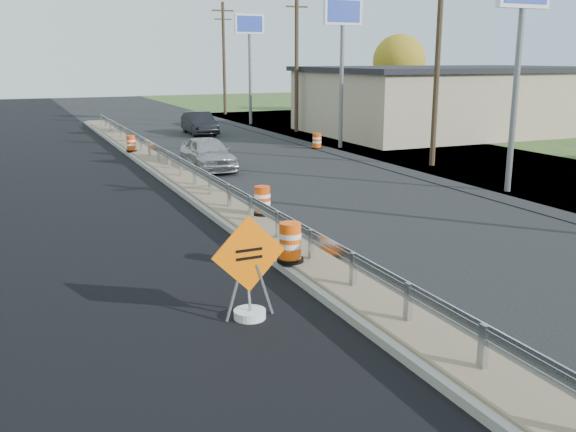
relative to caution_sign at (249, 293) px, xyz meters
name	(u,v)px	position (x,y,z in m)	size (l,w,h in m)	color
ground	(278,246)	(2.40, 4.29, -0.52)	(140.00, 140.00, 0.00)	black
milled_overlay	(67,190)	(-2.00, 14.29, -0.51)	(7.20, 120.00, 0.01)	black
median	(195,187)	(2.40, 12.29, -0.41)	(1.60, 55.00, 0.23)	gray
guardrail	(187,167)	(2.40, 13.29, 0.21)	(0.10, 46.15, 0.72)	silver
retail_building_near	(452,99)	(23.39, 24.29, 1.64)	(18.50, 12.50, 4.27)	tan
pylon_sign_south	(522,9)	(12.90, 7.29, 5.96)	(2.20, 0.30, 7.90)	slate
pylon_sign_mid	(343,26)	(12.90, 20.29, 5.96)	(2.20, 0.30, 7.90)	slate
pylon_sign_north	(249,34)	(12.90, 34.29, 5.96)	(2.20, 0.30, 7.90)	slate
utility_pole_smid	(438,55)	(13.90, 13.29, 4.42)	(1.90, 0.26, 9.40)	#473523
utility_pole_nmid	(297,56)	(13.90, 28.29, 4.42)	(1.90, 0.26, 9.40)	#473523
utility_pole_north	(224,57)	(13.90, 43.29, 4.42)	(1.90, 0.26, 9.40)	#473523
tree_far_yellow	(399,61)	(28.40, 38.29, 4.02)	(4.62, 4.62, 6.86)	#473523
caution_sign	(249,293)	(0.00, 0.00, 0.00)	(1.47, 0.61, 2.03)	white
barrel_median_near	(290,243)	(1.85, 2.27, 0.16)	(0.63, 0.63, 0.93)	black
barrel_median_mid	(262,201)	(2.95, 6.79, 0.13)	(0.59, 0.59, 0.87)	black
barrel_median_far	(131,144)	(1.85, 22.01, 0.09)	(0.54, 0.54, 0.79)	black
barrel_shoulder_mid	(317,141)	(11.60, 20.56, -0.11)	(0.58, 0.58, 0.85)	black
car_silver	(208,153)	(4.20, 16.49, 0.21)	(1.72, 4.27, 1.45)	#A5A5A9
car_dark_mid	(199,123)	(7.66, 29.74, 0.20)	(1.52, 4.35, 1.43)	black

